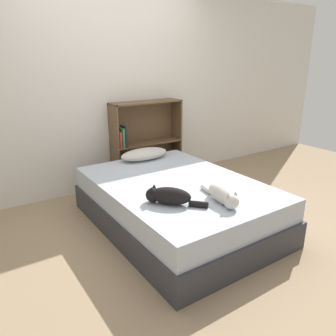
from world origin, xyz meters
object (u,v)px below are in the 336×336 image
object	(u,v)px
bed	(176,204)
cat_dark	(168,196)
cat_light	(223,195)
pillow	(144,154)
bookshelf	(144,142)

from	to	relation	value
bed	cat_dark	distance (m)	0.61
cat_light	bed	bearing A→B (deg)	-166.63
bed	cat_light	world-z (taller)	cat_light
pillow	cat_dark	xyz separation A→B (m)	(-0.47, -1.21, 0.01)
cat_light	bookshelf	xyz separation A→B (m)	(0.34, 1.92, 0.01)
pillow	cat_light	size ratio (longest dim) A/B	1.14
pillow	bookshelf	bearing A→B (deg)	60.88
bed	pillow	distance (m)	0.89
bed	bookshelf	size ratio (longest dim) A/B	1.82
cat_light	cat_dark	size ratio (longest dim) A/B	1.23
pillow	bookshelf	world-z (taller)	bookshelf
bed	bookshelf	distance (m)	1.39
pillow	cat_dark	world-z (taller)	cat_dark
cat_light	bookshelf	bearing A→B (deg)	-179.59
pillow	cat_dark	size ratio (longest dim) A/B	1.39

